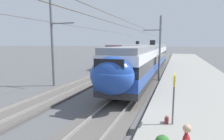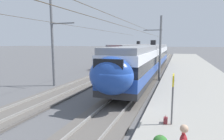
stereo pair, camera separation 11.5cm
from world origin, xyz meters
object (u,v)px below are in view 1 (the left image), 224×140
train_near_platform (148,58)px  train_far_track (133,52)px  catenary_mast_far_side (54,41)px  handbag_near_sign (167,120)px  catenary_mast_mid (159,47)px  platform_sign (174,88)px

train_near_platform → train_far_track: 16.90m
catenary_mast_far_side → handbag_near_sign: catenary_mast_far_side is taller
handbag_near_sign → catenary_mast_mid: bearing=7.5°
catenary_mast_mid → train_near_platform: bearing=28.9°
catenary_mast_far_side → handbag_near_sign: (-6.33, -10.76, -3.86)m
handbag_near_sign → train_near_platform: bearing=11.9°
train_near_platform → platform_sign: size_ratio=12.37×
train_near_platform → platform_sign: train_near_platform is taller
catenary_mast_mid → catenary_mast_far_side: (-5.99, 9.14, 0.64)m
platform_sign → handbag_near_sign: bearing=83.8°
train_near_platform → catenary_mast_far_side: (-8.82, 7.57, 2.12)m
platform_sign → catenary_mast_mid: bearing=8.7°
train_far_track → train_near_platform: bearing=-161.1°
catenary_mast_far_side → platform_sign: size_ratio=20.42×
train_near_platform → catenary_mast_far_side: catenary_mast_far_side is taller
train_near_platform → handbag_near_sign: size_ratio=72.72×
train_near_platform → platform_sign: 15.57m
train_near_platform → catenary_mast_mid: (-2.84, -1.56, 1.49)m
catenary_mast_far_side → platform_sign: catenary_mast_far_side is taller
catenary_mast_mid → handbag_near_sign: (-12.32, -1.62, -3.22)m
train_far_track → catenary_mast_far_side: catenary_mast_far_side is taller
platform_sign → handbag_near_sign: size_ratio=5.88×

